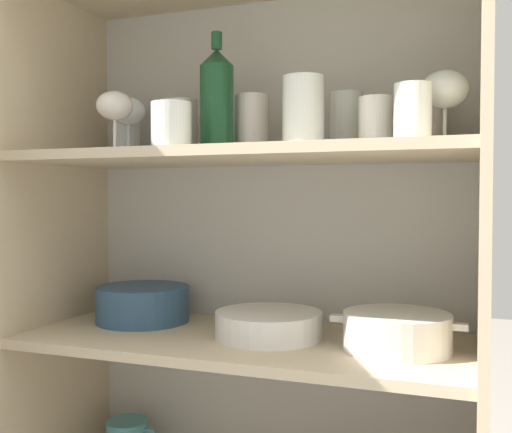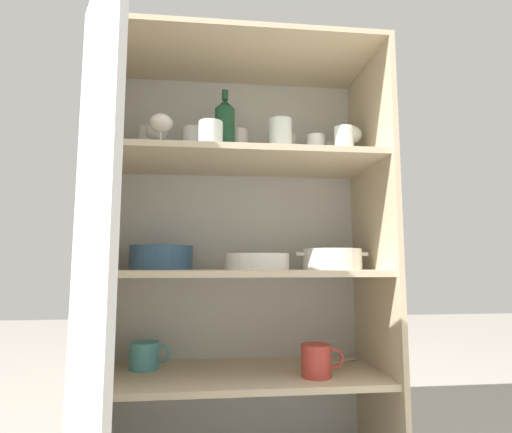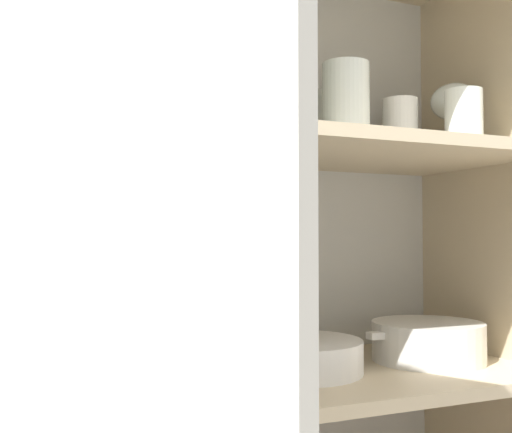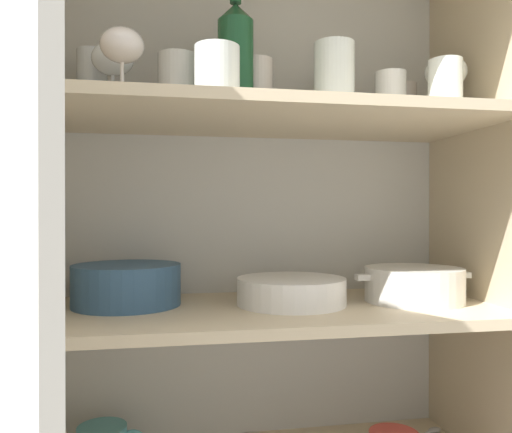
% 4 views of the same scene
% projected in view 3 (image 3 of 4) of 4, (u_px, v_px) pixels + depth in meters
% --- Properties ---
extents(cupboard_back_panel, '(0.94, 0.02, 1.39)m').
position_uv_depth(cupboard_back_panel, '(229.00, 329.00, 1.15)').
color(cupboard_back_panel, silver).
rests_on(cupboard_back_panel, ground_plane).
extents(cupboard_side_right, '(0.02, 0.41, 1.39)m').
position_uv_depth(cupboard_side_right, '(491.00, 330.00, 1.15)').
color(cupboard_side_right, '#CCB793').
rests_on(cupboard_side_right, ground_plane).
extents(shelf_board_middle, '(0.91, 0.38, 0.02)m').
position_uv_depth(shelf_board_middle, '(272.00, 383.00, 0.96)').
color(shelf_board_middle, beige).
extents(shelf_board_upper, '(0.91, 0.38, 0.02)m').
position_uv_depth(shelf_board_upper, '(272.00, 148.00, 0.98)').
color(shelf_board_upper, beige).
extents(tumbler_glass_0, '(0.07, 0.07, 0.13)m').
position_uv_depth(tumbler_glass_0, '(249.00, 112.00, 1.05)').
color(tumbler_glass_0, silver).
rests_on(tumbler_glass_0, shelf_board_upper).
extents(tumbler_glass_1, '(0.07, 0.07, 0.10)m').
position_uv_depth(tumbler_glass_1, '(464.00, 119.00, 1.05)').
color(tumbler_glass_1, white).
rests_on(tumbler_glass_1, shelf_board_upper).
extents(tumbler_glass_2, '(0.08, 0.08, 0.12)m').
position_uv_depth(tumbler_glass_2, '(159.00, 103.00, 0.97)').
color(tumbler_glass_2, white).
rests_on(tumbler_glass_2, shelf_board_upper).
extents(tumbler_glass_3, '(0.08, 0.08, 0.14)m').
position_uv_depth(tumbler_glass_3, '(346.00, 104.00, 1.02)').
color(tumbler_glass_3, white).
rests_on(tumbler_glass_3, shelf_board_upper).
extents(tumbler_glass_4, '(0.06, 0.06, 0.10)m').
position_uv_depth(tumbler_glass_4, '(400.00, 126.00, 1.10)').
color(tumbler_glass_4, white).
rests_on(tumbler_glass_4, shelf_board_upper).
extents(tumbler_glass_5, '(0.06, 0.06, 0.14)m').
position_uv_depth(tumbler_glass_5, '(43.00, 95.00, 0.96)').
color(tumbler_glass_5, white).
rests_on(tumbler_glass_5, shelf_board_upper).
extents(tumbler_glass_6, '(0.07, 0.07, 0.13)m').
position_uv_depth(tumbler_glass_6, '(332.00, 124.00, 1.17)').
color(tumbler_glass_6, white).
rests_on(tumbler_glass_6, shelf_board_upper).
extents(tumbler_glass_7, '(0.08, 0.08, 0.09)m').
position_uv_depth(tumbler_glass_7, '(231.00, 94.00, 0.84)').
color(tumbler_glass_7, white).
rests_on(tumbler_glass_7, shelf_board_upper).
extents(tumbler_glass_8, '(0.06, 0.06, 0.11)m').
position_uv_depth(tumbler_glass_8, '(401.00, 136.00, 1.25)').
color(tumbler_glass_8, silver).
rests_on(tumbler_glass_8, shelf_board_upper).
extents(wine_glass_0, '(0.08, 0.08, 0.13)m').
position_uv_depth(wine_glass_0, '(107.00, 58.00, 0.83)').
color(wine_glass_0, silver).
rests_on(wine_glass_0, shelf_board_upper).
extents(wine_glass_1, '(0.09, 0.09, 0.14)m').
position_uv_depth(wine_glass_1, '(454.00, 104.00, 1.15)').
color(wine_glass_1, white).
rests_on(wine_glass_1, shelf_board_upper).
extents(wine_glass_2, '(0.08, 0.08, 0.14)m').
position_uv_depth(wine_glass_2, '(80.00, 71.00, 0.91)').
color(wine_glass_2, white).
rests_on(wine_glass_2, shelf_board_upper).
extents(wine_bottle, '(0.07, 0.07, 0.25)m').
position_uv_depth(wine_bottle, '(234.00, 73.00, 0.97)').
color(wine_bottle, '#194728').
rests_on(wine_bottle, shelf_board_upper).
extents(plate_stack_white, '(0.22, 0.22, 0.05)m').
position_uv_depth(plate_stack_white, '(297.00, 356.00, 1.00)').
color(plate_stack_white, white).
rests_on(plate_stack_white, shelf_board_middle).
extents(mixing_bowl_large, '(0.21, 0.21, 0.08)m').
position_uv_depth(mixing_bowl_large, '(93.00, 355.00, 0.92)').
color(mixing_bowl_large, '#33567A').
rests_on(mixing_bowl_large, shelf_board_middle).
extents(casserole_dish, '(0.25, 0.20, 0.07)m').
position_uv_depth(casserole_dish, '(428.00, 341.00, 1.09)').
color(casserole_dish, silver).
rests_on(casserole_dish, shelf_board_middle).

